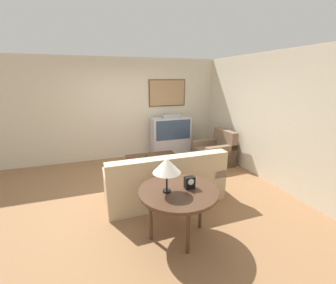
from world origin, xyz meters
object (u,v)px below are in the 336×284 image
object	(u,v)px
coffee_table	(152,158)
mantel_clock	(190,182)
table_lamp	(167,166)
tv	(171,136)
console_table	(178,194)
couch	(165,183)
armchair	(215,153)

from	to	relation	value
coffee_table	mantel_clock	bearing A→B (deg)	-91.23
table_lamp	tv	bearing A→B (deg)	69.48
tv	coffee_table	distance (m)	1.42
console_table	coffee_table	bearing A→B (deg)	84.47
tv	couch	bearing A→B (deg)	-112.08
couch	console_table	world-z (taller)	couch
armchair	console_table	size ratio (longest dim) A/B	0.82
tv	coffee_table	size ratio (longest dim) A/B	1.06
armchair	console_table	world-z (taller)	armchair
coffee_table	table_lamp	xyz separation A→B (m)	(-0.37, -2.16, 0.68)
couch	coffee_table	xyz separation A→B (m)	(0.07, 1.15, 0.09)
table_lamp	mantel_clock	distance (m)	0.43
table_lamp	armchair	bearing A→B (deg)	47.51
couch	coffee_table	world-z (taller)	couch
coffee_table	table_lamp	world-z (taller)	table_lamp
armchair	console_table	distance (m)	3.01
console_table	mantel_clock	world-z (taller)	mantel_clock
tv	couch	xyz separation A→B (m)	(-0.92, -2.27, -0.25)
couch	table_lamp	distance (m)	1.30
console_table	mantel_clock	xyz separation A→B (m)	(0.16, 0.00, 0.15)
tv	coffee_table	bearing A→B (deg)	-127.23
armchair	mantel_clock	distance (m)	2.93
tv	couch	size ratio (longest dim) A/B	0.57
couch	console_table	bearing A→B (deg)	81.33
mantel_clock	armchair	bearing A→B (deg)	52.32
armchair	table_lamp	size ratio (longest dim) A/B	1.89
armchair	coffee_table	world-z (taller)	armchair
mantel_clock	couch	bearing A→B (deg)	91.20
coffee_table	console_table	size ratio (longest dim) A/B	1.05
couch	console_table	xyz separation A→B (m)	(-0.14, -1.01, 0.33)
coffee_table	console_table	distance (m)	2.18
console_table	mantel_clock	bearing A→B (deg)	0.48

